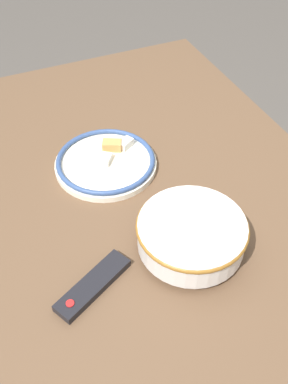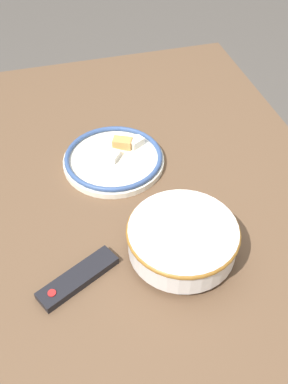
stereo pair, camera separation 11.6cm
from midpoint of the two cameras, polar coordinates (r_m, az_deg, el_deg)
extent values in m
plane|color=#4C4742|center=(1.85, 2.55, -15.64)|extent=(8.00, 8.00, 0.00)
cube|color=brown|center=(1.27, 3.58, 0.54)|extent=(1.44, 0.99, 0.04)
cylinder|color=brown|center=(2.10, 8.69, 7.49)|extent=(0.06, 0.06, 0.70)
cylinder|color=brown|center=(1.96, -14.85, 3.31)|extent=(0.06, 0.06, 0.70)
cylinder|color=silver|center=(1.09, 7.75, -7.56)|extent=(0.11, 0.11, 0.02)
cylinder|color=silver|center=(1.06, 7.98, -6.10)|extent=(0.25, 0.25, 0.07)
cylinder|color=#C67A33|center=(1.06, 7.95, -6.29)|extent=(0.23, 0.23, 0.06)
torus|color=#936023|center=(1.04, 8.13, -5.14)|extent=(0.26, 0.26, 0.01)
cylinder|color=silver|center=(1.31, -1.32, 3.84)|extent=(0.29, 0.29, 0.02)
torus|color=#334C7F|center=(1.30, -1.33, 4.37)|extent=(0.28, 0.28, 0.01)
cube|color=silver|center=(1.34, 1.51, 6.20)|extent=(0.05, 0.05, 0.02)
cube|color=silver|center=(1.30, -1.35, 4.48)|extent=(0.06, 0.05, 0.02)
cube|color=tan|center=(1.33, -0.26, 6.14)|extent=(0.05, 0.06, 0.03)
cube|color=black|center=(1.04, -5.16, -10.99)|extent=(0.14, 0.20, 0.02)
cylinder|color=red|center=(1.01, -8.35, -12.77)|extent=(0.02, 0.02, 0.00)
camera|label=1|loc=(0.06, -87.13, 2.87)|focal=42.00mm
camera|label=2|loc=(0.06, 92.87, -2.87)|focal=42.00mm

